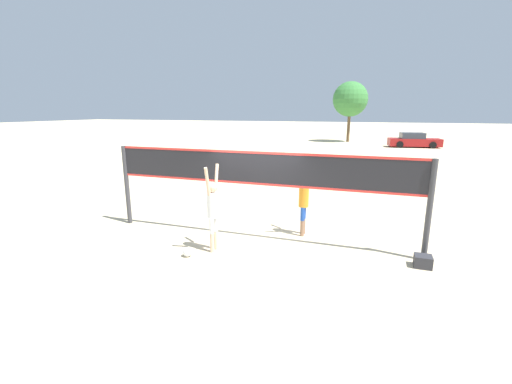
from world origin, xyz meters
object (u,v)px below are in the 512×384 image
at_px(player_blocker, 304,198).
at_px(player_spiker, 213,207).
at_px(gear_bag, 423,261).
at_px(tree_left_cluster, 350,99).
at_px(volleyball, 188,252).
at_px(volleyball_net, 256,178).
at_px(parked_car_near, 414,141).

bearing_deg(player_blocker, player_spiker, -45.76).
relative_size(gear_bag, tree_left_cluster, 0.06).
relative_size(player_spiker, tree_left_cluster, 0.33).
distance_m(volleyball, tree_left_cluster, 33.99).
bearing_deg(volleyball, volleyball_net, 54.41).
relative_size(volleyball_net, player_spiker, 3.92).
distance_m(player_spiker, parked_car_near, 30.01).
relative_size(player_spiker, player_blocker, 1.06).
bearing_deg(tree_left_cluster, player_blocker, -87.87).
height_order(gear_bag, parked_car_near, parked_car_near).
relative_size(volleyball, tree_left_cluster, 0.04).
distance_m(volleyball_net, gear_bag, 4.52).
relative_size(volleyball, parked_car_near, 0.05).
xyz_separation_m(player_spiker, tree_left_cluster, (0.76, 33.11, 3.51)).
bearing_deg(parked_car_near, gear_bag, -102.40).
bearing_deg(player_spiker, gear_bag, -81.90).
xyz_separation_m(player_spiker, gear_bag, (4.96, 0.71, -1.03)).
height_order(volleyball_net, tree_left_cluster, tree_left_cluster).
bearing_deg(tree_left_cluster, volleyball_net, -90.02).
bearing_deg(parked_car_near, volleyball, -112.35).
bearing_deg(volleyball, gear_bag, 13.04).
bearing_deg(player_spiker, tree_left_cluster, -1.32).
height_order(volleyball_net, gear_bag, volleyball_net).
xyz_separation_m(volleyball, tree_left_cluster, (1.22, 33.66, 4.57)).
height_order(parked_car_near, tree_left_cluster, tree_left_cluster).
bearing_deg(volleyball_net, tree_left_cluster, 89.98).
relative_size(player_spiker, gear_bag, 5.82).
bearing_deg(volleyball, tree_left_cluster, 87.93).
xyz_separation_m(volleyball, parked_car_near, (7.71, 29.66, 0.51)).
height_order(player_blocker, tree_left_cluster, tree_left_cluster).
xyz_separation_m(volleyball_net, parked_car_near, (6.51, 27.98, -1.12)).
bearing_deg(volleyball_net, parked_car_near, 76.90).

